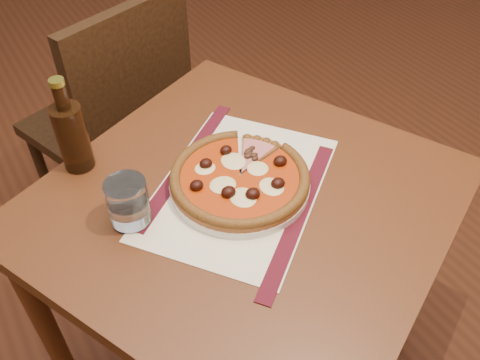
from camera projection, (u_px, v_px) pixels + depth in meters
name	position (u px, v px, depth m)	size (l,w,h in m)	color
table	(245.00, 228.00, 1.14)	(1.06, 1.06, 0.75)	#5A2815
chair_far	(119.00, 115.00, 1.65)	(0.55, 0.55, 0.92)	black
placemat	(240.00, 187.00, 1.08)	(0.45, 0.32, 0.00)	beige
plate	(240.00, 183.00, 1.08)	(0.30, 0.30, 0.02)	white
pizza	(240.00, 177.00, 1.06)	(0.30, 0.30, 0.04)	#AB6229
ham_slice	(253.00, 150.00, 1.13)	(0.13, 0.11, 0.02)	#AB6229
water_glass	(128.00, 202.00, 0.98)	(0.08, 0.08, 0.10)	white
bottle	(72.00, 134.00, 1.08)	(0.07, 0.07, 0.22)	#361E0D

